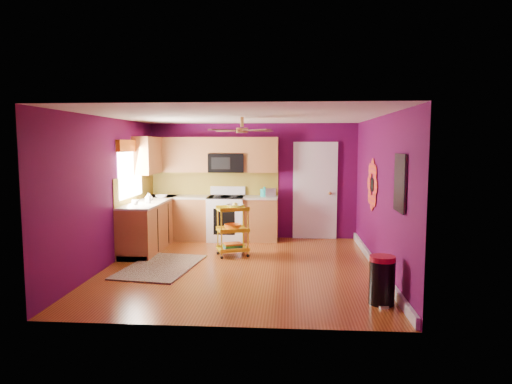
{
  "coord_description": "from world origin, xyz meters",
  "views": [
    {
      "loc": [
        0.78,
        -7.41,
        2.05
      ],
      "look_at": [
        0.22,
        0.4,
        1.23
      ],
      "focal_mm": 32.0,
      "sensor_mm": 36.0,
      "label": 1
    }
  ],
  "objects": [
    {
      "name": "lower_cabinets",
      "position": [
        -1.35,
        1.82,
        0.43
      ],
      "size": [
        2.81,
        2.31,
        0.94
      ],
      "color": "brown",
      "rests_on": "ground"
    },
    {
      "name": "shag_rug",
      "position": [
        -1.34,
        -0.1,
        0.01
      ],
      "size": [
        1.28,
        1.86,
        0.02
      ],
      "primitive_type": "cube",
      "rotation": [
        0.0,
        0.0,
        -0.13
      ],
      "color": "black",
      "rests_on": "ground"
    },
    {
      "name": "soap_bottle_b",
      "position": [
        -1.95,
        1.32,
        1.02
      ],
      "size": [
        0.12,
        0.12,
        0.15
      ],
      "primitive_type": "imported",
      "color": "white",
      "rests_on": "lower_cabinets"
    },
    {
      "name": "teal_kettle",
      "position": [
        0.26,
        2.26,
        1.02
      ],
      "size": [
        0.18,
        0.18,
        0.21
      ],
      "color": "#15A397",
      "rests_on": "lower_cabinets"
    },
    {
      "name": "upper_cabinetry",
      "position": [
        -1.24,
        2.17,
        1.8
      ],
      "size": [
        2.8,
        2.3,
        1.26
      ],
      "color": "brown",
      "rests_on": "ground"
    },
    {
      "name": "ceiling_fan",
      "position": [
        0.0,
        0.2,
        2.29
      ],
      "size": [
        1.01,
        1.01,
        0.26
      ],
      "color": "#BF8C3F",
      "rests_on": "ground"
    },
    {
      "name": "left_window",
      "position": [
        -2.22,
        1.05,
        1.74
      ],
      "size": [
        0.08,
        1.35,
        1.08
      ],
      "color": "white",
      "rests_on": "ground"
    },
    {
      "name": "ground",
      "position": [
        0.0,
        0.0,
        0.0
      ],
      "size": [
        5.0,
        5.0,
        0.0
      ],
      "primitive_type": "plane",
      "color": "brown",
      "rests_on": "ground"
    },
    {
      "name": "counter_dish",
      "position": [
        -1.86,
        1.85,
        0.97
      ],
      "size": [
        0.24,
        0.24,
        0.06
      ],
      "primitive_type": "imported",
      "color": "white",
      "rests_on": "lower_cabinets"
    },
    {
      "name": "right_wall_art",
      "position": [
        2.23,
        -0.34,
        1.44
      ],
      "size": [
        0.04,
        2.74,
        1.04
      ],
      "color": "black",
      "rests_on": "ground"
    },
    {
      "name": "toaster",
      "position": [
        0.4,
        2.21,
        1.03
      ],
      "size": [
        0.22,
        0.15,
        0.18
      ],
      "primitive_type": "cube",
      "color": "beige",
      "rests_on": "lower_cabinets"
    },
    {
      "name": "electric_range",
      "position": [
        -0.55,
        2.17,
        0.48
      ],
      "size": [
        0.76,
        0.66,
        1.13
      ],
      "color": "white",
      "rests_on": "ground"
    },
    {
      "name": "panel_door",
      "position": [
        1.35,
        2.47,
        1.02
      ],
      "size": [
        0.95,
        0.11,
        2.15
      ],
      "color": "white",
      "rests_on": "ground"
    },
    {
      "name": "soap_bottle_a",
      "position": [
        -1.88,
        0.97,
        1.04
      ],
      "size": [
        0.09,
        0.09,
        0.19
      ],
      "primitive_type": "imported",
      "color": "#EA3F72",
      "rests_on": "lower_cabinets"
    },
    {
      "name": "trash_can",
      "position": [
        1.99,
        -1.62,
        0.31
      ],
      "size": [
        0.41,
        0.41,
        0.63
      ],
      "color": "black",
      "rests_on": "ground"
    },
    {
      "name": "room_envelope",
      "position": [
        0.03,
        0.0,
        1.63
      ],
      "size": [
        4.54,
        5.04,
        2.52
      ],
      "color": "#540942",
      "rests_on": "ground"
    },
    {
      "name": "counter_cup",
      "position": [
        -2.03,
        0.71,
        0.99
      ],
      "size": [
        0.12,
        0.12,
        0.1
      ],
      "primitive_type": "imported",
      "color": "white",
      "rests_on": "lower_cabinets"
    },
    {
      "name": "rolling_cart",
      "position": [
        -0.23,
        0.78,
        0.51
      ],
      "size": [
        0.65,
        0.56,
        0.99
      ],
      "color": "yellow",
      "rests_on": "ground"
    }
  ]
}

